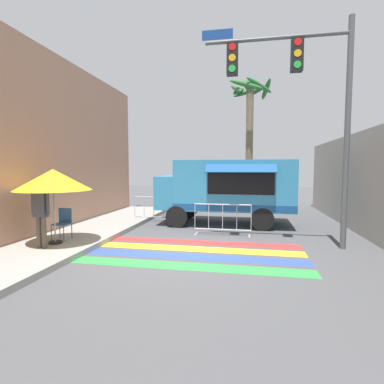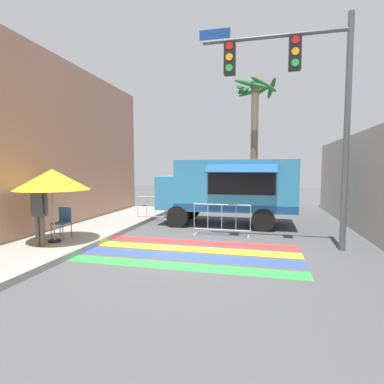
# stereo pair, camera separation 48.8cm
# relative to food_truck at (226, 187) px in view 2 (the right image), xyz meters

# --- Properties ---
(ground_plane) EXTENTS (60.00, 60.00, 0.00)m
(ground_plane) POSITION_rel_food_truck_xyz_m (-0.69, -4.50, -1.54)
(ground_plane) COLOR #4C4C4F
(sidewalk_left) EXTENTS (4.40, 16.00, 0.16)m
(sidewalk_left) POSITION_rel_food_truck_xyz_m (-5.43, -4.50, -1.46)
(sidewalk_left) COLOR #99968E
(sidewalk_left) RESTS_ON ground_plane
(building_left_facade) EXTENTS (0.25, 16.00, 6.22)m
(building_left_facade) POSITION_rel_food_truck_xyz_m (-5.71, -4.50, 1.57)
(building_left_facade) COLOR tan
(building_left_facade) RESTS_ON ground_plane
(concrete_wall_right) EXTENTS (0.20, 16.00, 3.56)m
(concrete_wall_right) POSITION_rel_food_truck_xyz_m (4.83, -1.50, 0.24)
(concrete_wall_right) COLOR #A39E93
(concrete_wall_right) RESTS_ON ground_plane
(crosswalk_painted) EXTENTS (6.40, 2.84, 0.01)m
(crosswalk_painted) POSITION_rel_food_truck_xyz_m (-0.69, -4.39, -1.53)
(crosswalk_painted) COLOR green
(crosswalk_painted) RESTS_ON ground_plane
(food_truck) EXTENTS (5.38, 2.77, 2.60)m
(food_truck) POSITION_rel_food_truck_xyz_m (0.00, 0.00, 0.00)
(food_truck) COLOR #338CBF
(food_truck) RESTS_ON ground_plane
(traffic_signal_pole) EXTENTS (4.14, 0.29, 6.38)m
(traffic_signal_pole) POSITION_rel_food_truck_xyz_m (2.35, -3.19, 3.01)
(traffic_signal_pole) COLOR #515456
(traffic_signal_pole) RESTS_ON ground_plane
(patio_umbrella) EXTENTS (2.07, 2.07, 2.10)m
(patio_umbrella) POSITION_rel_food_truck_xyz_m (-4.36, -4.75, 0.42)
(patio_umbrella) COLOR black
(patio_umbrella) RESTS_ON sidewalk_left
(folding_chair) EXTENTS (0.42, 0.42, 0.92)m
(folding_chair) POSITION_rel_food_truck_xyz_m (-4.45, -4.22, -0.82)
(folding_chair) COLOR #4C4C51
(folding_chair) RESTS_ON sidewalk_left
(vendor_person) EXTENTS (0.53, 0.23, 1.77)m
(vendor_person) POSITION_rel_food_truck_xyz_m (-4.43, -5.23, -0.36)
(vendor_person) COLOR brown
(vendor_person) RESTS_ON sidewalk_left
(barricade_front) EXTENTS (1.94, 0.44, 1.08)m
(barricade_front) POSITION_rel_food_truck_xyz_m (0.12, -2.10, -1.01)
(barricade_front) COLOR #B7BABF
(barricade_front) RESTS_ON ground_plane
(barricade_side) EXTENTS (1.73, 0.44, 1.08)m
(barricade_side) POSITION_rel_food_truck_xyz_m (-3.02, 0.01, -1.01)
(barricade_side) COLOR #B7BABF
(barricade_side) RESTS_ON ground_plane
(palm_tree) EXTENTS (2.26, 2.22, 6.89)m
(palm_tree) POSITION_rel_food_truck_xyz_m (0.97, 3.97, 3.21)
(palm_tree) COLOR #7A664C
(palm_tree) RESTS_ON ground_plane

